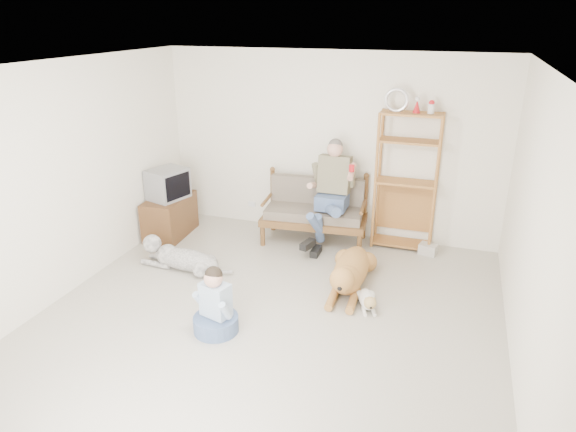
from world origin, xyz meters
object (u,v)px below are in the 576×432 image
(etagere, at_px, (406,181))
(golden_retriever, at_px, (350,272))
(loveseat, at_px, (315,209))
(tv_stand, at_px, (170,216))

(etagere, height_order, golden_retriever, etagere)
(etagere, bearing_deg, loveseat, -171.28)
(loveseat, xyz_separation_m, tv_stand, (-2.14, -0.51, -0.19))
(loveseat, bearing_deg, tv_stand, -171.86)
(loveseat, distance_m, golden_retriever, 1.49)
(loveseat, bearing_deg, golden_retriever, -62.96)
(loveseat, relative_size, etagere, 0.69)
(etagere, distance_m, golden_retriever, 1.70)
(etagere, xyz_separation_m, tv_stand, (-3.38, -0.70, -0.69))
(tv_stand, bearing_deg, etagere, 8.83)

